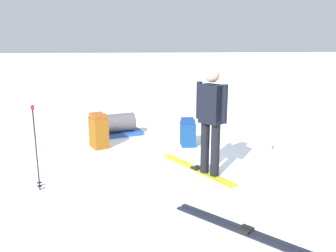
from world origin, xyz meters
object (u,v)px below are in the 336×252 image
(ski_pair_near, at_px, (245,231))
(ski_pair_far, at_px, (197,169))
(backpack_large_dark, at_px, (188,132))
(gear_sled, at_px, (118,126))
(backpack_bright, at_px, (99,131))
(ski_poles_planted_near, at_px, (36,143))
(skier_standing, at_px, (211,117))
(thermos_bottle, at_px, (270,144))

(ski_pair_near, relative_size, ski_pair_far, 0.91)
(ski_pair_near, distance_m, backpack_large_dark, 3.37)
(ski_pair_near, bearing_deg, backpack_large_dark, 4.01)
(ski_pair_far, relative_size, gear_sled, 1.43)
(backpack_bright, distance_m, ski_poles_planted_near, 2.07)
(backpack_large_dark, xyz_separation_m, ski_poles_planted_near, (-1.94, 2.42, 0.42))
(skier_standing, xyz_separation_m, backpack_bright, (1.59, 1.92, -0.62))
(thermos_bottle, bearing_deg, ski_pair_far, 120.10)
(thermos_bottle, bearing_deg, gear_sled, 66.26)
(backpack_bright, bearing_deg, ski_pair_near, -149.05)
(ski_poles_planted_near, bearing_deg, skier_standing, -82.51)
(skier_standing, height_order, backpack_large_dark, skier_standing)
(skier_standing, distance_m, thermos_bottle, 1.98)
(skier_standing, relative_size, backpack_large_dark, 3.10)
(skier_standing, xyz_separation_m, ski_poles_planted_near, (-0.34, 2.57, -0.27))
(backpack_large_dark, height_order, ski_poles_planted_near, ski_poles_planted_near)
(ski_pair_far, relative_size, ski_poles_planted_near, 1.30)
(skier_standing, height_order, gear_sled, skier_standing)
(gear_sled, bearing_deg, skier_standing, -147.03)
(backpack_bright, distance_m, thermos_bottle, 3.35)
(skier_standing, height_order, thermos_bottle, skier_standing)
(backpack_bright, distance_m, gear_sled, 0.93)
(backpack_bright, bearing_deg, ski_pair_far, -128.00)
(ski_pair_far, distance_m, backpack_large_dark, 1.40)
(backpack_large_dark, distance_m, thermos_bottle, 1.62)
(backpack_large_dark, bearing_deg, ski_pair_near, -175.99)
(ski_poles_planted_near, bearing_deg, ski_pair_far, -76.73)
(backpack_large_dark, bearing_deg, ski_poles_planted_near, 128.70)
(backpack_large_dark, xyz_separation_m, gear_sled, (0.85, 1.44, -0.04))
(ski_pair_near, bearing_deg, gear_sled, 21.77)
(skier_standing, bearing_deg, backpack_bright, 50.27)
(ski_pair_far, distance_m, gear_sled, 2.65)
(backpack_bright, xyz_separation_m, gear_sled, (0.86, -0.33, -0.11))
(ski_pair_near, xyz_separation_m, ski_poles_planted_near, (1.41, 2.66, 0.67))
(skier_standing, relative_size, gear_sled, 1.52)
(ski_pair_near, bearing_deg, skier_standing, 2.86)
(ski_pair_far, xyz_separation_m, thermos_bottle, (0.91, -1.57, 0.12))
(backpack_bright, relative_size, gear_sled, 0.62)
(backpack_bright, relative_size, ski_poles_planted_near, 0.56)
(backpack_large_dark, height_order, thermos_bottle, backpack_large_dark)
(backpack_large_dark, relative_size, thermos_bottle, 2.11)
(ski_pair_far, height_order, thermos_bottle, thermos_bottle)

